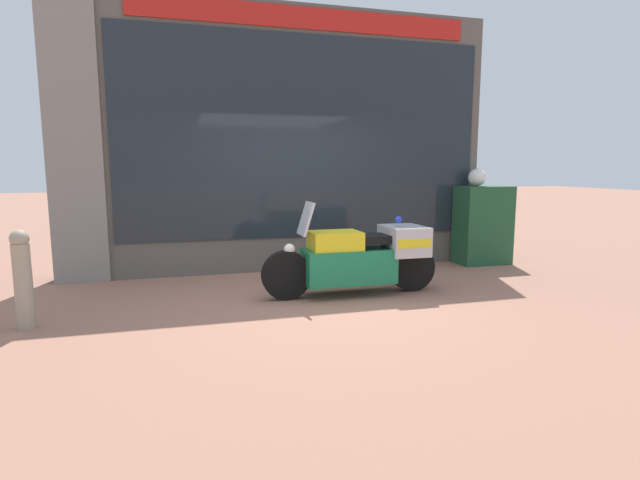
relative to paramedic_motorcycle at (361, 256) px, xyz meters
The scene contains 7 objects.
ground_plane 0.80m from the paramedic_motorcycle, behind, with size 60.00×60.00×0.00m, color #9E6B56.
shop_building 2.66m from the paramedic_motorcycle, 117.03° to the left, with size 6.80×0.55×4.13m.
window_display 1.98m from the paramedic_motorcycle, 99.02° to the left, with size 5.60×0.30×2.10m.
paramedic_motorcycle is the anchor object (origin of this frame).
utility_cabinet 3.10m from the paramedic_motorcycle, 27.11° to the left, with size 0.89×0.53×1.33m, color #1E4C2D.
white_helmet 3.19m from the paramedic_motorcycle, 29.27° to the left, with size 0.30×0.30×0.30m, color white.
street_bollard 3.85m from the paramedic_motorcycle, behind, with size 0.18×0.18×1.04m.
Camera 1 is at (-1.66, -5.94, 1.66)m, focal length 28.00 mm.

